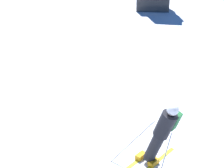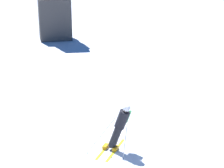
% 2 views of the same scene
% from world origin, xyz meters
% --- Properties ---
extents(ground_plane, '(300.00, 300.00, 0.00)m').
position_xyz_m(ground_plane, '(0.00, 0.00, 0.00)').
color(ground_plane, white).
extents(skier, '(1.55, 1.65, 1.75)m').
position_xyz_m(skier, '(0.29, -0.16, 0.96)').
color(skier, yellow).
rests_on(skier, ground).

